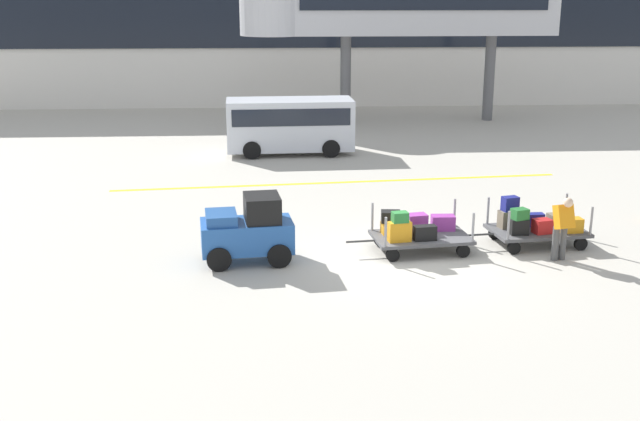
{
  "coord_description": "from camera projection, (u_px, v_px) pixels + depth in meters",
  "views": [
    {
      "loc": [
        -2.91,
        -17.09,
        6.12
      ],
      "look_at": [
        -1.82,
        1.06,
        0.94
      ],
      "focal_mm": 43.68,
      "sensor_mm": 36.0,
      "label": 1
    }
  ],
  "objects": [
    {
      "name": "ground_plane",
      "position": [
        400.0,
        260.0,
        18.26
      ],
      "size": [
        120.0,
        120.0,
        0.0
      ],
      "primitive_type": "plane",
      "color": "#B2ADA0"
    },
    {
      "name": "apron_lead_line",
      "position": [
        340.0,
        182.0,
        25.61
      ],
      "size": [
        14.75,
        1.58,
        0.01
      ],
      "primitive_type": "cube",
      "rotation": [
        0.0,
        0.0,
        0.09
      ],
      "color": "yellow",
      "rests_on": "ground_plane"
    },
    {
      "name": "jet_bridge",
      "position": [
        385.0,
        8.0,
        36.13
      ],
      "size": [
        14.7,
        3.0,
        6.66
      ],
      "color": "#B7B7BC",
      "rests_on": "ground_plane"
    },
    {
      "name": "shuttle_van",
      "position": [
        290.0,
        122.0,
        29.8
      ],
      "size": [
        4.87,
        2.12,
        2.1
      ],
      "color": "silver",
      "rests_on": "ground_plane"
    },
    {
      "name": "baggage_cart_middle",
      "position": [
        535.0,
        225.0,
        19.22
      ],
      "size": [
        3.06,
        1.65,
        1.19
      ],
      "color": "#4C4C4F",
      "rests_on": "ground_plane"
    },
    {
      "name": "baggage_handler",
      "position": [
        562.0,
        225.0,
        17.99
      ],
      "size": [
        0.48,
        0.5,
        1.56
      ],
      "color": "#4C4C4C",
      "rests_on": "ground_plane"
    },
    {
      "name": "terminal_building",
      "position": [
        326.0,
        27.0,
        42.06
      ],
      "size": [
        44.93,
        2.51,
        8.28
      ],
      "color": "silver",
      "rests_on": "ground_plane"
    },
    {
      "name": "baggage_cart_lead",
      "position": [
        416.0,
        231.0,
        18.76
      ],
      "size": [
        3.06,
        1.65,
        1.12
      ],
      "color": "#4C4C4F",
      "rests_on": "ground_plane"
    },
    {
      "name": "baggage_tug",
      "position": [
        248.0,
        231.0,
        17.98
      ],
      "size": [
        2.21,
        1.44,
        1.58
      ],
      "color": "#2659A5",
      "rests_on": "ground_plane"
    }
  ]
}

